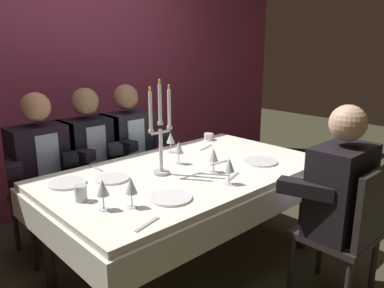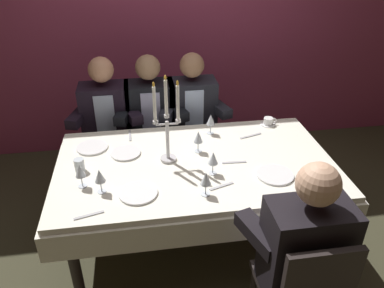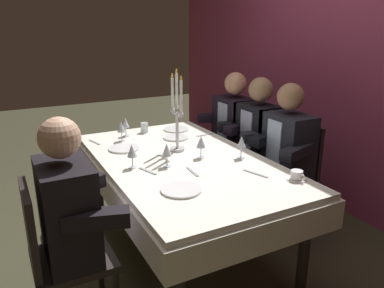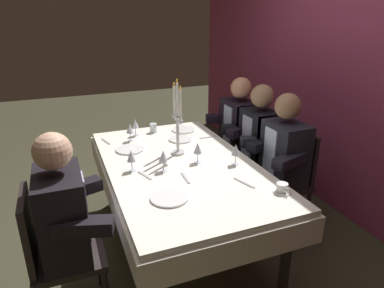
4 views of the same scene
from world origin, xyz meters
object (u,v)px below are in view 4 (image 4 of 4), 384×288
object	(u,v)px
dining_table	(180,177)
water_tumbler_0	(153,128)
seated_diner_2	(284,152)
coffee_cup_0	(282,188)
seated_diner_0	(240,126)
dinner_plate_3	(183,130)
dinner_plate_1	(169,198)
wine_glass_3	(198,148)
wine_glass_4	(131,156)
candelabra	(178,124)
dinner_plate_0	(130,149)
wine_glass_1	(236,150)
wine_glass_2	(130,129)
wine_glass_5	(135,124)
wine_glass_0	(163,157)
seated_diner_3	(61,215)
seated_diner_1	(260,138)
dinner_plate_2	(180,139)

from	to	relation	value
dining_table	water_tumbler_0	size ratio (longest dim) A/B	21.79
dining_table	seated_diner_2	world-z (taller)	seated_diner_2
coffee_cup_0	seated_diner_0	bearing A→B (deg)	162.19
dining_table	dinner_plate_3	bearing A→B (deg)	157.65
dinner_plate_1	wine_glass_3	size ratio (longest dim) A/B	1.49
wine_glass_4	seated_diner_0	world-z (taller)	seated_diner_0
candelabra	dinner_plate_0	distance (m)	0.49
wine_glass_1	wine_glass_2	size ratio (longest dim) A/B	1.00
wine_glass_5	seated_diner_0	xyz separation A→B (m)	(0.10, 1.06, -0.12)
wine_glass_1	water_tumbler_0	size ratio (longest dim) A/B	1.84
candelabra	wine_glass_1	distance (m)	0.52
wine_glass_1	wine_glass_4	bearing A→B (deg)	-103.41
wine_glass_4	coffee_cup_0	xyz separation A→B (m)	(0.68, 0.84, -0.09)
coffee_cup_0	seated_diner_0	distance (m)	1.39
wine_glass_1	wine_glass_5	xyz separation A→B (m)	(-0.93, -0.56, 0.00)
dining_table	wine_glass_5	bearing A→B (deg)	-166.74
wine_glass_0	wine_glass_3	world-z (taller)	same
wine_glass_5	wine_glass_3	bearing A→B (deg)	21.39
seated_diner_0	seated_diner_2	distance (m)	0.75
wine_glass_2	seated_diner_2	size ratio (longest dim) A/B	0.13
seated_diner_2	dining_table	bearing A→B (deg)	-97.05
wine_glass_0	seated_diner_3	bearing A→B (deg)	-65.21
seated_diner_0	seated_diner_2	world-z (taller)	same
dinner_plate_0	dinner_plate_3	size ratio (longest dim) A/B	1.05
dinner_plate_1	wine_glass_1	world-z (taller)	wine_glass_1
dinner_plate_1	seated_diner_3	world-z (taller)	seated_diner_3
candelabra	wine_glass_3	size ratio (longest dim) A/B	3.78
candelabra	seated_diner_0	bearing A→B (deg)	118.75
dinner_plate_0	seated_diner_1	size ratio (longest dim) A/B	0.19
wine_glass_2	coffee_cup_0	distance (m)	1.49
wine_glass_0	coffee_cup_0	world-z (taller)	wine_glass_0
wine_glass_1	wine_glass_2	bearing A→B (deg)	-141.58
wine_glass_4	seated_diner_1	size ratio (longest dim) A/B	0.13
seated_diner_1	dinner_plate_0	bearing A→B (deg)	-96.85
dining_table	wine_glass_3	world-z (taller)	wine_glass_3
dinner_plate_0	wine_glass_0	xyz separation A→B (m)	(0.49, 0.14, 0.11)
wine_glass_5	coffee_cup_0	bearing A→B (deg)	24.11
seated_diner_0	coffee_cup_0	bearing A→B (deg)	-17.81
coffee_cup_0	wine_glass_0	bearing A→B (deg)	-133.52
dining_table	dinner_plate_1	world-z (taller)	dinner_plate_1
dinner_plate_0	seated_diner_1	xyz separation A→B (m)	(0.14, 1.19, -0.01)
dinner_plate_2	dinner_plate_3	xyz separation A→B (m)	(-0.24, 0.12, 0.00)
wine_glass_4	seated_diner_2	world-z (taller)	seated_diner_2
dining_table	seated_diner_0	xyz separation A→B (m)	(-0.64, 0.89, 0.11)
dinner_plate_1	seated_diner_2	distance (m)	1.19
wine_glass_1	water_tumbler_0	distance (m)	1.03
dining_table	water_tumbler_0	bearing A→B (deg)	179.52
dinner_plate_2	dinner_plate_0	bearing A→B (deg)	-81.19
dining_table	wine_glass_1	distance (m)	0.49
candelabra	seated_diner_2	size ratio (longest dim) A/B	0.50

